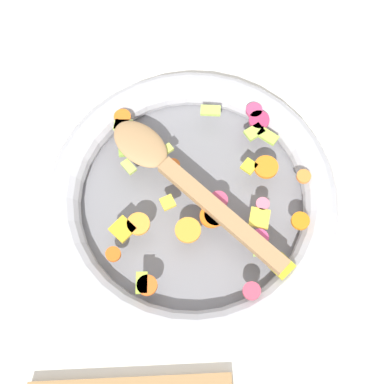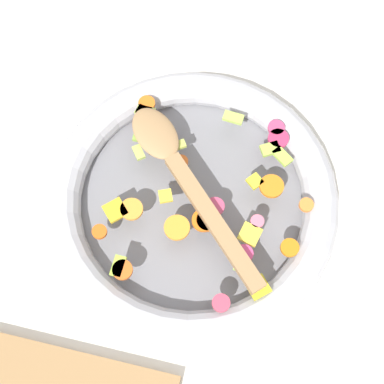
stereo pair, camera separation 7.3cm
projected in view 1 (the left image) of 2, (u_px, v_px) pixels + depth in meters
name	position (u px, v px, depth m)	size (l,w,h in m)	color
ground_plane	(192.00, 205.00, 0.78)	(4.00, 4.00, 0.00)	silver
skillet	(192.00, 199.00, 0.76)	(0.42, 0.42, 0.05)	slate
chopped_vegetables	(205.00, 192.00, 0.73)	(0.29, 0.30, 0.01)	orange
wooden_spoon	(179.00, 177.00, 0.73)	(0.24, 0.25, 0.01)	#A87F51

